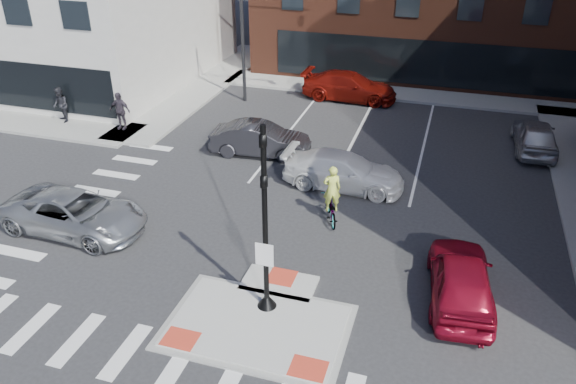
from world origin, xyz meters
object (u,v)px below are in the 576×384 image
(bg_car_silver, at_px, (535,136))
(pedestrian_a, at_px, (60,105))
(red_sedan, at_px, (461,279))
(bg_car_dark, at_px, (260,139))
(cyclist, at_px, (331,203))
(bg_car_red, at_px, (349,86))
(silver_suv, at_px, (75,213))
(pedestrian_b, at_px, (120,111))
(white_pickup, at_px, (343,171))

(bg_car_silver, height_order, pedestrian_a, pedestrian_a)
(red_sedan, bearing_deg, pedestrian_a, -28.39)
(bg_car_dark, relative_size, cyclist, 2.03)
(pedestrian_a, bearing_deg, bg_car_silver, 47.83)
(red_sedan, xyz_separation_m, bg_car_silver, (3.03, 12.81, -0.02))
(bg_car_red, bearing_deg, silver_suv, 160.13)
(bg_car_silver, distance_m, pedestrian_a, 24.57)
(bg_car_red, distance_m, pedestrian_b, 13.48)
(red_sedan, relative_size, pedestrian_a, 2.46)
(bg_car_silver, bearing_deg, pedestrian_a, 6.86)
(bg_car_silver, distance_m, pedestrian_b, 21.01)
(silver_suv, height_order, bg_car_red, bg_car_red)
(red_sedan, xyz_separation_m, pedestrian_a, (-21.22, 8.90, 0.30))
(red_sedan, xyz_separation_m, bg_car_red, (-7.15, 17.46, 0.02))
(white_pickup, relative_size, bg_car_silver, 1.14)
(red_sedan, relative_size, cyclist, 2.01)
(white_pickup, distance_m, cyclist, 2.88)
(bg_car_red, relative_size, cyclist, 2.43)
(cyclist, relative_size, pedestrian_a, 1.22)
(pedestrian_a, bearing_deg, bg_car_red, 69.98)
(silver_suv, xyz_separation_m, red_sedan, (13.94, 0.10, 0.04))
(red_sedan, relative_size, pedestrian_b, 2.37)
(white_pickup, height_order, bg_car_dark, bg_car_dark)
(white_pickup, bearing_deg, bg_car_dark, 66.60)
(white_pickup, height_order, bg_car_red, bg_car_red)
(cyclist, distance_m, pedestrian_a, 17.16)
(silver_suv, bearing_deg, pedestrian_a, 41.52)
(silver_suv, height_order, white_pickup, silver_suv)
(bg_car_silver, bearing_deg, white_pickup, 36.29)
(red_sedan, height_order, pedestrian_b, pedestrian_b)
(pedestrian_a, bearing_deg, silver_suv, -12.33)
(bg_car_dark, bearing_deg, silver_suv, 147.56)
(cyclist, bearing_deg, bg_car_dark, -68.42)
(bg_car_silver, xyz_separation_m, pedestrian_a, (-24.25, -3.91, 0.33))
(cyclist, height_order, pedestrian_a, cyclist)
(pedestrian_b, bearing_deg, bg_car_red, 37.50)
(bg_car_dark, xyz_separation_m, pedestrian_b, (-8.00, 0.60, 0.36))
(white_pickup, height_order, bg_car_silver, bg_car_silver)
(silver_suv, xyz_separation_m, bg_car_red, (6.79, 17.56, 0.06))
(white_pickup, xyz_separation_m, bg_car_red, (-2.05, 11.14, 0.07))
(white_pickup, bearing_deg, cyclist, -175.98)
(bg_car_dark, distance_m, bg_car_silver, 13.40)
(bg_car_silver, height_order, bg_car_red, bg_car_red)
(bg_car_red, height_order, cyclist, cyclist)
(bg_car_red, xyz_separation_m, pedestrian_b, (-10.48, -8.47, 0.31))
(pedestrian_a, relative_size, pedestrian_b, 0.97)
(red_sedan, distance_m, bg_car_dark, 12.76)
(silver_suv, distance_m, red_sedan, 13.94)
(bg_car_red, xyz_separation_m, pedestrian_a, (-14.07, -8.56, 0.28))
(red_sedan, height_order, bg_car_silver, red_sedan)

